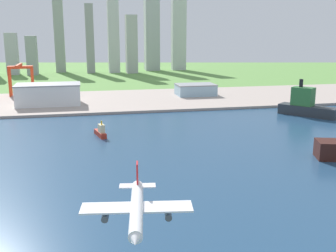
% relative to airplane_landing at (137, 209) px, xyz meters
% --- Properties ---
extents(ground_plane, '(2400.00, 2400.00, 0.00)m').
position_rel_airplane_landing_xyz_m(ground_plane, '(9.04, 146.43, -26.92)').
color(ground_plane, '#5F9345').
extents(water_bay, '(840.00, 360.00, 0.15)m').
position_rel_airplane_landing_xyz_m(water_bay, '(9.04, 86.43, -26.84)').
color(water_bay, navy).
rests_on(water_bay, ground).
extents(industrial_pier, '(840.00, 140.00, 2.50)m').
position_rel_airplane_landing_xyz_m(industrial_pier, '(9.04, 336.43, -25.67)').
color(industrial_pier, '#AB9B90').
rests_on(industrial_pier, ground).
extents(airplane_landing, '(31.84, 37.42, 11.70)m').
position_rel_airplane_landing_xyz_m(airplane_landing, '(0.00, 0.00, 0.00)').
color(airplane_landing, white).
extents(tugboat_small, '(8.32, 20.20, 12.22)m').
position_rel_airplane_landing_xyz_m(tugboat_small, '(-1.05, 186.97, -23.38)').
color(tugboat_small, '#B22D1E').
rests_on(tugboat_small, water_bay).
extents(container_barge, '(43.36, 48.83, 32.43)m').
position_rel_airplane_landing_xyz_m(container_barge, '(184.33, 225.51, -17.64)').
color(container_barge, '#2D3338').
rests_on(container_barge, water_bay).
extents(port_crane_red, '(26.82, 41.34, 36.65)m').
position_rel_airplane_landing_xyz_m(port_crane_red, '(-79.30, 382.07, 2.35)').
color(port_crane_red, red).
rests_on(port_crane_red, industrial_pier).
extents(warehouse_main, '(62.96, 33.64, 20.98)m').
position_rel_airplane_landing_xyz_m(warehouse_main, '(-45.51, 317.85, -13.90)').
color(warehouse_main, white).
rests_on(warehouse_main, industrial_pier).
extents(warehouse_annex, '(44.26, 30.51, 12.84)m').
position_rel_airplane_landing_xyz_m(warehouse_annex, '(115.67, 348.15, -17.98)').
color(warehouse_annex, '#99BCD1').
rests_on(warehouse_annex, industrial_pier).
extents(distant_skyline, '(375.00, 68.58, 157.29)m').
position_rel_airplane_landing_xyz_m(distant_skyline, '(16.18, 672.25, 36.32)').
color(distant_skyline, '#A2A8AC').
rests_on(distant_skyline, ground).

